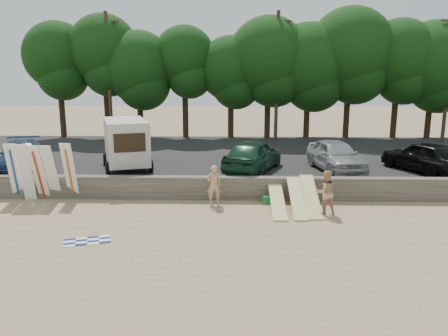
{
  "coord_description": "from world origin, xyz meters",
  "views": [
    {
      "loc": [
        -0.84,
        -15.62,
        5.42
      ],
      "look_at": [
        -1.38,
        3.0,
        1.4
      ],
      "focal_mm": 35.0,
      "sensor_mm": 36.0,
      "label": 1
    }
  ],
  "objects_px": {
    "beachgoer_b": "(325,192)",
    "car_0": "(21,156)",
    "beachgoer_a": "(214,185)",
    "box_trailer": "(126,141)",
    "car_2": "(336,155)",
    "car_1": "(253,155)",
    "cooler": "(267,199)",
    "car_3": "(424,156)"
  },
  "relations": [
    {
      "from": "box_trailer",
      "to": "car_3",
      "type": "xyz_separation_m",
      "value": [
        14.81,
        -0.41,
        -0.62
      ]
    },
    {
      "from": "car_0",
      "to": "beachgoer_a",
      "type": "bearing_deg",
      "value": -40.79
    },
    {
      "from": "car_2",
      "to": "cooler",
      "type": "xyz_separation_m",
      "value": [
        -3.59,
        -3.39,
        -1.31
      ]
    },
    {
      "from": "beachgoer_a",
      "to": "beachgoer_b",
      "type": "xyz_separation_m",
      "value": [
        4.44,
        -1.09,
        0.02
      ]
    },
    {
      "from": "beachgoer_a",
      "to": "beachgoer_b",
      "type": "bearing_deg",
      "value": 157.16
    },
    {
      "from": "car_0",
      "to": "car_1",
      "type": "height_order",
      "value": "car_1"
    },
    {
      "from": "car_0",
      "to": "cooler",
      "type": "height_order",
      "value": "car_0"
    },
    {
      "from": "car_1",
      "to": "car_3",
      "type": "xyz_separation_m",
      "value": [
        8.39,
        0.07,
        -0.03
      ]
    },
    {
      "from": "car_0",
      "to": "beachgoer_b",
      "type": "height_order",
      "value": "car_0"
    },
    {
      "from": "box_trailer",
      "to": "car_2",
      "type": "distance_m",
      "value": 10.54
    },
    {
      "from": "box_trailer",
      "to": "car_0",
      "type": "relative_size",
      "value": 0.87
    },
    {
      "from": "car_0",
      "to": "beachgoer_a",
      "type": "height_order",
      "value": "car_0"
    },
    {
      "from": "box_trailer",
      "to": "car_0",
      "type": "distance_m",
      "value": 5.27
    },
    {
      "from": "car_1",
      "to": "beachgoer_a",
      "type": "relative_size",
      "value": 2.75
    },
    {
      "from": "car_0",
      "to": "car_3",
      "type": "distance_m",
      "value": 20.01
    },
    {
      "from": "car_1",
      "to": "cooler",
      "type": "height_order",
      "value": "car_1"
    },
    {
      "from": "box_trailer",
      "to": "car_2",
      "type": "relative_size",
      "value": 0.96
    },
    {
      "from": "cooler",
      "to": "beachgoer_a",
      "type": "bearing_deg",
      "value": 172.48
    },
    {
      "from": "car_2",
      "to": "beachgoer_a",
      "type": "distance_m",
      "value": 6.94
    },
    {
      "from": "car_1",
      "to": "cooler",
      "type": "xyz_separation_m",
      "value": [
        0.51,
        -3.2,
        -1.34
      ]
    },
    {
      "from": "car_0",
      "to": "car_2",
      "type": "bearing_deg",
      "value": -20.68
    },
    {
      "from": "box_trailer",
      "to": "car_1",
      "type": "height_order",
      "value": "box_trailer"
    },
    {
      "from": "box_trailer",
      "to": "beachgoer_a",
      "type": "distance_m",
      "value": 6.23
    },
    {
      "from": "car_2",
      "to": "box_trailer",
      "type": "bearing_deg",
      "value": 168.64
    },
    {
      "from": "car_1",
      "to": "beachgoer_a",
      "type": "distance_m",
      "value": 3.95
    },
    {
      "from": "car_0",
      "to": "car_1",
      "type": "relative_size",
      "value": 1.06
    },
    {
      "from": "beachgoer_a",
      "to": "car_3",
      "type": "bearing_deg",
      "value": -169.83
    },
    {
      "from": "beachgoer_a",
      "to": "car_1",
      "type": "bearing_deg",
      "value": -125.92
    },
    {
      "from": "beachgoer_b",
      "to": "cooler",
      "type": "height_order",
      "value": "beachgoer_b"
    },
    {
      "from": "car_2",
      "to": "cooler",
      "type": "height_order",
      "value": "car_2"
    },
    {
      "from": "beachgoer_b",
      "to": "car_0",
      "type": "bearing_deg",
      "value": -28.64
    },
    {
      "from": "box_trailer",
      "to": "beachgoer_a",
      "type": "height_order",
      "value": "box_trailer"
    },
    {
      "from": "box_trailer",
      "to": "car_1",
      "type": "distance_m",
      "value": 6.46
    },
    {
      "from": "car_2",
      "to": "car_3",
      "type": "xyz_separation_m",
      "value": [
        4.29,
        -0.12,
        -0.0
      ]
    },
    {
      "from": "box_trailer",
      "to": "car_1",
      "type": "relative_size",
      "value": 0.92
    },
    {
      "from": "car_2",
      "to": "cooler",
      "type": "distance_m",
      "value": 5.11
    },
    {
      "from": "car_1",
      "to": "beachgoer_a",
      "type": "height_order",
      "value": "car_1"
    },
    {
      "from": "box_trailer",
      "to": "car_2",
      "type": "xyz_separation_m",
      "value": [
        10.51,
        -0.28,
        -0.62
      ]
    },
    {
      "from": "car_0",
      "to": "car_3",
      "type": "bearing_deg",
      "value": -21.21
    },
    {
      "from": "box_trailer",
      "to": "car_0",
      "type": "xyz_separation_m",
      "value": [
        -5.2,
        -0.51,
        -0.67
      ]
    },
    {
      "from": "car_2",
      "to": "beachgoer_b",
      "type": "distance_m",
      "value": 5.0
    },
    {
      "from": "beachgoer_a",
      "to": "cooler",
      "type": "relative_size",
      "value": 4.48
    }
  ]
}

